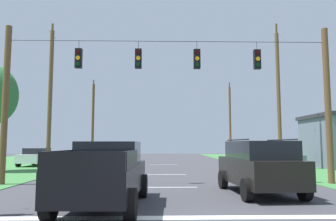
% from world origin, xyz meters
% --- Properties ---
extents(stop_bar_stripe, '(12.99, 0.45, 0.01)m').
position_xyz_m(stop_bar_stripe, '(0.00, 2.24, 0.00)').
color(stop_bar_stripe, white).
rests_on(stop_bar_stripe, ground).
extents(lane_dash_0, '(2.50, 0.15, 0.01)m').
position_xyz_m(lane_dash_0, '(0.00, 8.24, 0.00)').
color(lane_dash_0, white).
rests_on(lane_dash_0, ground).
extents(lane_dash_1, '(2.50, 0.15, 0.01)m').
position_xyz_m(lane_dash_1, '(0.00, 14.28, 0.00)').
color(lane_dash_1, white).
rests_on(lane_dash_1, ground).
extents(lane_dash_2, '(2.50, 0.15, 0.01)m').
position_xyz_m(lane_dash_2, '(0.00, 24.10, 0.00)').
color(lane_dash_2, white).
rests_on(lane_dash_2, ground).
extents(overhead_signal_span, '(15.67, 0.31, 7.53)m').
position_xyz_m(overhead_signal_span, '(0.03, 9.26, 4.19)').
color(overhead_signal_span, brown).
rests_on(overhead_signal_span, ground).
extents(pickup_truck, '(2.42, 5.46, 1.95)m').
position_xyz_m(pickup_truck, '(-2.02, 3.83, 0.97)').
color(pickup_truck, black).
rests_on(pickup_truck, ground).
extents(suv_black, '(2.42, 4.90, 2.05)m').
position_xyz_m(suv_black, '(3.37, 6.18, 1.06)').
color(suv_black, black).
rests_on(suv_black, ground).
extents(distant_car_crossing_white, '(2.23, 4.40, 1.52)m').
position_xyz_m(distant_car_crossing_white, '(-10.90, 22.57, 0.79)').
color(distant_car_crossing_white, silver).
rests_on(distant_car_crossing_white, ground).
extents(distant_car_oncoming, '(4.43, 2.30, 1.52)m').
position_xyz_m(distant_car_oncoming, '(8.50, 19.33, 0.79)').
color(distant_car_oncoming, slate).
rests_on(distant_car_oncoming, ground).
extents(utility_pole_mid_right, '(0.28, 1.94, 11.04)m').
position_xyz_m(utility_pole_mid_right, '(8.52, 18.04, 5.34)').
color(utility_pole_mid_right, brown).
rests_on(utility_pole_mid_right, ground).
extents(utility_pole_far_right, '(0.26, 1.68, 9.46)m').
position_xyz_m(utility_pole_far_right, '(8.20, 33.95, 4.62)').
color(utility_pole_far_right, brown).
rests_on(utility_pole_far_right, ground).
extents(utility_pole_mid_left, '(0.29, 1.56, 10.62)m').
position_xyz_m(utility_pole_mid_left, '(-8.21, 17.27, 5.19)').
color(utility_pole_mid_left, brown).
rests_on(utility_pole_mid_left, ground).
extents(utility_pole_far_left, '(0.31, 1.72, 9.72)m').
position_xyz_m(utility_pole_far_left, '(-8.52, 34.07, 4.83)').
color(utility_pole_far_left, brown).
rests_on(utility_pole_far_left, ground).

